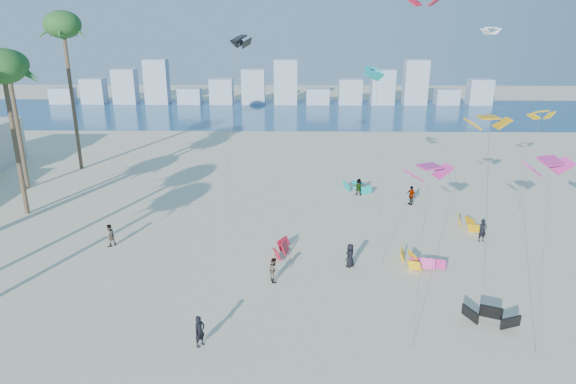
{
  "coord_description": "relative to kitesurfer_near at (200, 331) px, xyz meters",
  "views": [
    {
      "loc": [
        3.61,
        -19.14,
        16.53
      ],
      "look_at": [
        3.0,
        16.0,
        4.5
      ],
      "focal_mm": 32.51,
      "sensor_mm": 36.0,
      "label": 1
    }
  ],
  "objects": [
    {
      "name": "ocean",
      "position": [
        1.39,
        67.93,
        -0.87
      ],
      "size": [
        220.0,
        220.0,
        0.0
      ],
      "primitive_type": "plane",
      "color": "navy",
      "rests_on": "ground"
    },
    {
      "name": "kitesurfer_near",
      "position": [
        0.0,
        0.0,
        0.0
      ],
      "size": [
        0.73,
        0.76,
        1.75
      ],
      "primitive_type": "imported",
      "rotation": [
        0.0,
        0.0,
        0.87
      ],
      "color": "black",
      "rests_on": "ground"
    },
    {
      "name": "kitesurfer_mid",
      "position": [
        3.56,
        7.09,
        -0.05
      ],
      "size": [
        0.83,
        0.95,
        1.65
      ],
      "primitive_type": "imported",
      "rotation": [
        0.0,
        0.0,
        1.87
      ],
      "color": "gray",
      "rests_on": "ground"
    },
    {
      "name": "kitesurfers_far",
      "position": [
        11.47,
        14.43,
        -0.03
      ],
      "size": [
        34.77,
        20.66,
        1.77
      ],
      "color": "black",
      "rests_on": "ground"
    },
    {
      "name": "grounded_kites",
      "position": [
        12.81,
        12.49,
        -0.42
      ],
      "size": [
        16.62,
        25.29,
        1.0
      ],
      "color": "red",
      "rests_on": "ground"
    },
    {
      "name": "flying_kites",
      "position": [
        15.89,
        15.71,
        10.81
      ],
      "size": [
        30.3,
        28.8,
        18.59
      ],
      "color": "#D52F8B",
      "rests_on": "ground"
    },
    {
      "name": "distant_skyline",
      "position": [
        0.21,
        77.93,
        2.21
      ],
      "size": [
        85.0,
        3.0,
        8.4
      ],
      "color": "#9EADBF",
      "rests_on": "ground"
    }
  ]
}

